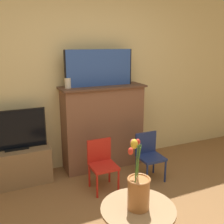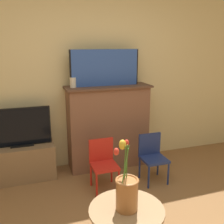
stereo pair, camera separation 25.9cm
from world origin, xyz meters
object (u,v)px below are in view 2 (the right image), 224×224
Objects in this scene: chair_blue at (152,155)px; vase_tulips at (127,191)px; painting at (105,68)px; chair_red at (103,161)px; tv_monitor at (21,128)px.

chair_blue is 1.40m from vase_tulips.
painting is 1.29m from chair_blue.
chair_blue is at bearing -1.69° from chair_red.
painting is 1.28× the size of tv_monitor.
chair_blue is (1.56, -0.57, -0.35)m from tv_monitor.
chair_red is at bearing 178.31° from chair_blue.
chair_red and chair_blue have the same top height.
painting reaches higher than chair_red.
tv_monitor is 1.69m from chair_blue.
chair_red is 1.00× the size of chair_blue.
painting is at bearing 70.11° from chair_red.
tv_monitor is 1.33× the size of vase_tulips.
chair_red is at bearing -31.06° from tv_monitor.
vase_tulips reaches higher than chair_red.
chair_red is at bearing -109.89° from painting.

